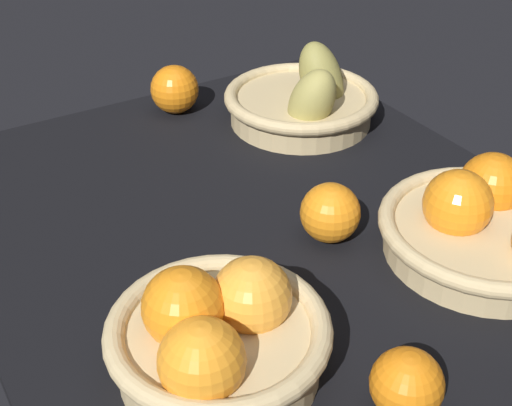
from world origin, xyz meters
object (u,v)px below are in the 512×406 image
basket_far_right (489,226)px  loose_orange_back_gap (407,384)px  basket_far_left_pears (304,101)px  loose_orange_front_gap (175,89)px  basket_near_right (217,336)px  loose_orange_side_gap (330,213)px

basket_far_right → loose_orange_back_gap: (13.23, -24.41, -0.36)cm
basket_far_left_pears → loose_orange_front_gap: (-14.31, -15.93, 0.25)cm
basket_near_right → loose_orange_side_gap: bearing=118.9°
loose_orange_front_gap → loose_orange_back_gap: (67.27, -9.32, -0.56)cm
basket_near_right → loose_orange_back_gap: basket_near_right is taller
loose_orange_side_gap → loose_orange_back_gap: bearing=-21.7°
basket_far_right → basket_near_right: (0.22, -36.74, 1.00)cm
basket_near_right → loose_orange_front_gap: (-54.26, 21.65, -0.81)cm
basket_near_right → loose_orange_back_gap: size_ratio=3.20×
loose_orange_side_gap → basket_near_right: bearing=-61.1°
basket_far_right → loose_orange_side_gap: (-12.12, -14.34, -0.04)cm
loose_orange_front_gap → loose_orange_side_gap: size_ratio=1.06×
basket_far_right → loose_orange_front_gap: basket_far_right is taller
basket_far_right → basket_far_left_pears: (-39.72, 0.84, -0.05)cm
basket_near_right → loose_orange_side_gap: size_ratio=2.92×
basket_far_right → basket_near_right: bearing=-89.7°
basket_far_right → basket_near_right: size_ratio=1.17×
basket_near_right → loose_orange_side_gap: basket_near_right is taller
basket_far_left_pears → basket_near_right: size_ratio=1.13×
loose_orange_back_gap → loose_orange_side_gap: 27.27cm
basket_near_right → loose_orange_front_gap: 58.42cm
basket_far_left_pears → loose_orange_front_gap: basket_far_left_pears is taller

